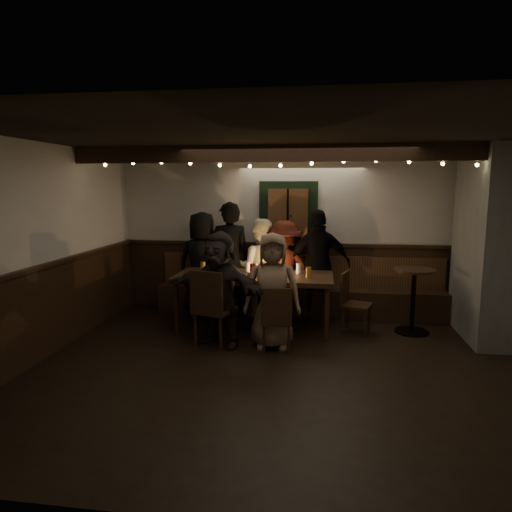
% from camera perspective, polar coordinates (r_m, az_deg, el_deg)
% --- Properties ---
extents(room, '(6.02, 5.01, 2.62)m').
position_cam_1_polar(room, '(6.53, 14.47, -0.35)').
color(room, black).
rests_on(room, ground).
extents(dining_table, '(2.26, 0.97, 0.98)m').
position_cam_1_polar(dining_table, '(6.60, -0.27, -2.94)').
color(dining_table, black).
rests_on(dining_table, ground).
extents(chair_near_left, '(0.58, 0.58, 1.02)m').
position_cam_1_polar(chair_near_left, '(5.91, -5.65, -6.01)').
color(chair_near_left, black).
rests_on(chair_near_left, ground).
extents(chair_near_right, '(0.43, 0.43, 0.85)m').
position_cam_1_polar(chair_near_right, '(5.73, 2.53, -7.48)').
color(chair_near_right, black).
rests_on(chair_near_right, ground).
extents(chair_end, '(0.49, 0.49, 0.86)m').
position_cam_1_polar(chair_end, '(6.66, 11.79, -5.23)').
color(chair_end, black).
rests_on(chair_end, ground).
extents(high_top, '(0.58, 0.58, 0.93)m').
position_cam_1_polar(high_top, '(6.84, 19.09, -4.33)').
color(high_top, black).
rests_on(high_top, ground).
extents(person_a, '(0.83, 0.55, 1.67)m').
position_cam_1_polar(person_a, '(7.40, -6.71, -0.94)').
color(person_a, black).
rests_on(person_a, ground).
extents(person_b, '(0.73, 0.55, 1.83)m').
position_cam_1_polar(person_b, '(7.27, -3.33, -0.44)').
color(person_b, black).
rests_on(person_b, ground).
extents(person_c, '(0.78, 0.62, 1.57)m').
position_cam_1_polar(person_c, '(7.28, 0.49, -1.46)').
color(person_c, beige).
rests_on(person_c, ground).
extents(person_d, '(1.12, 0.83, 1.54)m').
position_cam_1_polar(person_d, '(7.23, 3.48, -1.66)').
color(person_d, '#3E150D').
rests_on(person_d, ground).
extents(person_e, '(1.07, 0.60, 1.72)m').
position_cam_1_polar(person_e, '(7.21, 7.83, -1.04)').
color(person_e, black).
rests_on(person_e, ground).
extents(person_f, '(1.47, 0.93, 1.51)m').
position_cam_1_polar(person_f, '(5.95, -4.59, -4.10)').
color(person_f, black).
rests_on(person_f, ground).
extents(person_g, '(0.78, 0.55, 1.50)m').
position_cam_1_polar(person_g, '(5.85, 2.03, -4.37)').
color(person_g, '#886C50').
rests_on(person_g, ground).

